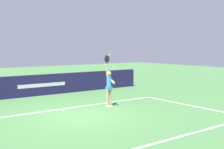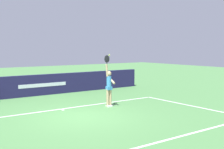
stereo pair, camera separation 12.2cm
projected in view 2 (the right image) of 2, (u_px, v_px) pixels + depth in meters
The scene contains 5 objects.
ground_plane at pixel (81, 117), 11.48m from camera, with size 60.00×60.00×0.00m, color #4A7F44.
court_lines at pixel (95, 123), 10.61m from camera, with size 10.73×5.89×0.00m.
back_wall at pixel (28, 86), 16.17m from camera, with size 15.25×0.25×1.20m.
tennis_player at pixel (109, 85), 13.38m from camera, with size 0.42×0.48×2.40m.
tennis_ball at pixel (109, 55), 13.28m from camera, with size 0.07×0.07×0.07m.
Camera 2 is at (-5.57, -9.88, 2.75)m, focal length 46.55 mm.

